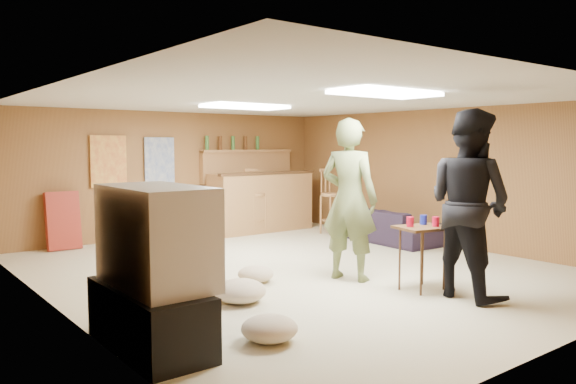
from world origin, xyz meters
TOP-DOWN VIEW (x-y plane):
  - ground at (0.00, 0.00)m, footprint 7.00×7.00m
  - ceiling at (0.00, 0.00)m, footprint 6.00×7.00m
  - wall_back at (0.00, 3.50)m, footprint 6.00×0.02m
  - wall_front at (0.00, -3.50)m, footprint 6.00×0.02m
  - wall_left at (-3.00, 0.00)m, footprint 0.02×7.00m
  - wall_right at (3.00, 0.00)m, footprint 0.02×7.00m
  - tv_stand at (-2.72, -1.50)m, footprint 0.55×1.30m
  - dvd_box at (-2.50, -1.50)m, footprint 0.35×0.50m
  - tv_body at (-2.65, -1.50)m, footprint 0.60×1.10m
  - tv_screen at (-2.34, -1.50)m, footprint 0.02×0.95m
  - bar_counter at (1.50, 2.95)m, footprint 2.00×0.60m
  - bar_lip at (1.50, 2.70)m, footprint 2.10×0.12m
  - bar_shelf at (1.50, 3.40)m, footprint 2.00×0.18m
  - bar_backing at (1.50, 3.42)m, footprint 2.00×0.14m
  - poster_left at (-1.20, 3.46)m, footprint 0.60×0.03m
  - poster_right at (-0.30, 3.46)m, footprint 0.55×0.03m
  - folding_chair_stack at (-2.00, 3.30)m, footprint 0.50×0.26m
  - ceiling_panel_front at (0.00, -1.50)m, footprint 1.20×0.60m
  - ceiling_panel_back at (0.00, 1.20)m, footprint 1.20×0.60m
  - person_olive at (0.15, -0.81)m, footprint 0.69×0.83m
  - person_black at (0.61, -2.14)m, footprint 0.83×1.02m
  - sofa at (2.51, 0.74)m, footprint 0.86×1.94m
  - tray_table at (0.45, -1.67)m, footprint 0.63×0.55m
  - cup_red_near at (0.32, -1.60)m, footprint 0.09×0.09m
  - cup_red_far at (0.56, -1.76)m, footprint 0.09×0.09m
  - cup_blue at (0.57, -1.57)m, footprint 0.10×0.10m
  - bar_stool_left at (1.27, 2.79)m, footprint 0.42×0.42m
  - bar_stool_right at (2.32, 1.90)m, footprint 0.46×0.46m
  - cushion_near_tv at (-1.44, -0.84)m, footprint 0.69×0.69m
  - cushion_mid at (-0.82, -0.23)m, footprint 0.56×0.56m
  - cushion_far at (-1.87, -1.95)m, footprint 0.48×0.48m
  - bottle_row at (1.16, 3.38)m, footprint 1.20×0.08m

SIDE VIEW (x-z plane):
  - ground at x=0.00m, z-range 0.00..0.00m
  - cushion_mid at x=-0.82m, z-range 0.00..0.19m
  - cushion_far at x=-1.87m, z-range 0.00..0.21m
  - cushion_near_tv at x=-1.44m, z-range 0.00..0.24m
  - dvd_box at x=-2.50m, z-range 0.11..0.19m
  - tv_stand at x=-2.72m, z-range 0.00..0.50m
  - sofa at x=2.51m, z-range 0.00..0.55m
  - tray_table at x=0.45m, z-range 0.00..0.72m
  - folding_chair_stack at x=-2.00m, z-range -0.01..0.91m
  - bar_counter at x=1.50m, z-range 0.00..1.10m
  - bar_stool_left at x=1.27m, z-range 0.00..1.15m
  - bar_stool_right at x=2.32m, z-range 0.00..1.26m
  - cup_red_far at x=0.56m, z-range 0.72..0.83m
  - cup_blue at x=0.57m, z-range 0.72..0.83m
  - cup_red_near at x=0.32m, z-range 0.72..0.83m
  - tv_body at x=-2.65m, z-range 0.50..1.30m
  - tv_screen at x=-2.34m, z-range 0.57..1.23m
  - person_olive at x=0.15m, z-range 0.00..1.94m
  - person_black at x=0.61m, z-range 0.00..2.00m
  - wall_back at x=0.00m, z-range 0.00..2.20m
  - wall_front at x=0.00m, z-range 0.00..2.20m
  - wall_left at x=-3.00m, z-range 0.00..2.20m
  - wall_right at x=3.00m, z-range 0.00..2.20m
  - bar_lip at x=1.50m, z-range 1.08..1.12m
  - bar_backing at x=1.50m, z-range 0.90..1.50m
  - poster_left at x=-1.20m, z-range 0.93..1.78m
  - poster_right at x=-0.30m, z-range 0.95..1.75m
  - bar_shelf at x=1.50m, z-range 1.48..1.52m
  - bottle_row at x=1.16m, z-range 1.52..1.78m
  - ceiling_panel_front at x=0.00m, z-range 2.15..2.19m
  - ceiling_panel_back at x=0.00m, z-range 2.15..2.19m
  - ceiling at x=0.00m, z-range 2.19..2.21m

